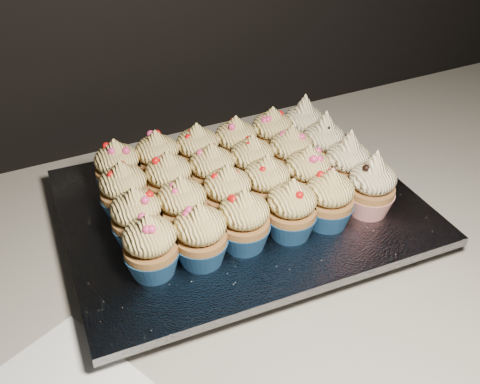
{
  "coord_description": "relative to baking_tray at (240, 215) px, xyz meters",
  "views": [
    {
      "loc": [
        -0.15,
        1.2,
        1.37
      ],
      "look_at": [
        0.11,
        1.73,
        0.95
      ],
      "focal_mm": 40.0,
      "sensor_mm": 36.0,
      "label": 1
    }
  ],
  "objects": [
    {
      "name": "worktop",
      "position": [
        -0.11,
        -0.03,
        -0.03
      ],
      "size": [
        2.44,
        0.64,
        0.04
      ],
      "primitive_type": "cube",
      "color": "beige",
      "rests_on": "cabinet"
    },
    {
      "name": "baking_tray",
      "position": [
        0.0,
        0.0,
        0.0
      ],
      "size": [
        0.45,
        0.35,
        0.02
      ],
      "primitive_type": "cube",
      "rotation": [
        0.0,
        0.0,
        -0.06
      ],
      "color": "black",
      "rests_on": "worktop"
    },
    {
      "name": "foil_lining",
      "position": [
        0.0,
        0.0,
        0.02
      ],
      "size": [
        0.49,
        0.39,
        0.01
      ],
      "primitive_type": "cube",
      "rotation": [
        0.0,
        0.0,
        -0.06
      ],
      "color": "silver",
      "rests_on": "baking_tray"
    },
    {
      "name": "cupcake_0",
      "position": [
        -0.15,
        -0.08,
        0.06
      ],
      "size": [
        0.06,
        0.06,
        0.08
      ],
      "color": "navy",
      "rests_on": "foil_lining"
    },
    {
      "name": "cupcake_1",
      "position": [
        -0.09,
        -0.08,
        0.06
      ],
      "size": [
        0.06,
        0.06,
        0.08
      ],
      "color": "navy",
      "rests_on": "foil_lining"
    },
    {
      "name": "cupcake_2",
      "position": [
        -0.04,
        -0.08,
        0.06
      ],
      "size": [
        0.06,
        0.06,
        0.08
      ],
      "color": "navy",
      "rests_on": "foil_lining"
    },
    {
      "name": "cupcake_3",
      "position": [
        0.03,
        -0.09,
        0.06
      ],
      "size": [
        0.06,
        0.06,
        0.08
      ],
      "color": "navy",
      "rests_on": "foil_lining"
    },
    {
      "name": "cupcake_4",
      "position": [
        0.08,
        -0.09,
        0.06
      ],
      "size": [
        0.06,
        0.06,
        0.08
      ],
      "color": "navy",
      "rests_on": "foil_lining"
    },
    {
      "name": "cupcake_5",
      "position": [
        0.14,
        -0.09,
        0.06
      ],
      "size": [
        0.06,
        0.06,
        0.1
      ],
      "color": "red",
      "rests_on": "foil_lining"
    },
    {
      "name": "cupcake_6",
      "position": [
        -0.15,
        -0.02,
        0.06
      ],
      "size": [
        0.06,
        0.06,
        0.08
      ],
      "color": "navy",
      "rests_on": "foil_lining"
    },
    {
      "name": "cupcake_7",
      "position": [
        -0.09,
        -0.02,
        0.06
      ],
      "size": [
        0.06,
        0.06,
        0.08
      ],
      "color": "navy",
      "rests_on": "foil_lining"
    },
    {
      "name": "cupcake_8",
      "position": [
        -0.03,
        -0.03,
        0.06
      ],
      "size": [
        0.06,
        0.06,
        0.08
      ],
      "color": "navy",
      "rests_on": "foil_lining"
    },
    {
      "name": "cupcake_9",
      "position": [
        0.02,
        -0.03,
        0.06
      ],
      "size": [
        0.06,
        0.06,
        0.08
      ],
      "color": "navy",
      "rests_on": "foil_lining"
    },
    {
      "name": "cupcake_10",
      "position": [
        0.08,
        -0.03,
        0.06
      ],
      "size": [
        0.06,
        0.06,
        0.08
      ],
      "color": "navy",
      "rests_on": "foil_lining"
    },
    {
      "name": "cupcake_11",
      "position": [
        0.14,
        -0.04,
        0.06
      ],
      "size": [
        0.06,
        0.06,
        0.1
      ],
      "color": "red",
      "rests_on": "foil_lining"
    },
    {
      "name": "cupcake_12",
      "position": [
        -0.15,
        0.04,
        0.06
      ],
      "size": [
        0.06,
        0.06,
        0.08
      ],
      "color": "navy",
      "rests_on": "foil_lining"
    },
    {
      "name": "cupcake_13",
      "position": [
        -0.09,
        0.04,
        0.06
      ],
      "size": [
        0.06,
        0.06,
        0.08
      ],
      "color": "navy",
      "rests_on": "foil_lining"
    },
    {
      "name": "cupcake_14",
      "position": [
        -0.03,
        0.03,
        0.06
      ],
      "size": [
        0.06,
        0.06,
        0.08
      ],
      "color": "navy",
      "rests_on": "foil_lining"
    },
    {
      "name": "cupcake_15",
      "position": [
        0.03,
        0.03,
        0.06
      ],
      "size": [
        0.06,
        0.06,
        0.08
      ],
      "color": "navy",
      "rests_on": "foil_lining"
    },
    {
      "name": "cupcake_16",
      "position": [
        0.09,
        0.02,
        0.06
      ],
      "size": [
        0.06,
        0.06,
        0.08
      ],
      "color": "navy",
      "rests_on": "foil_lining"
    },
    {
      "name": "cupcake_17",
      "position": [
        0.15,
        0.02,
        0.06
      ],
      "size": [
        0.06,
        0.06,
        0.1
      ],
      "color": "red",
      "rests_on": "foil_lining"
    },
    {
      "name": "cupcake_18",
      "position": [
        -0.14,
        0.09,
        0.06
      ],
      "size": [
        0.06,
        0.06,
        0.08
      ],
      "color": "navy",
      "rests_on": "foil_lining"
    },
    {
      "name": "cupcake_19",
      "position": [
        -0.08,
        0.09,
        0.06
      ],
      "size": [
        0.06,
        0.06,
        0.08
      ],
      "color": "navy",
      "rests_on": "foil_lining"
    },
    {
      "name": "cupcake_20",
      "position": [
        -0.02,
        0.09,
        0.06
      ],
      "size": [
        0.06,
        0.06,
        0.08
      ],
      "color": "navy",
      "rests_on": "foil_lining"
    },
    {
      "name": "cupcake_21",
      "position": [
        0.03,
        0.08,
        0.06
      ],
      "size": [
        0.06,
        0.06,
        0.08
      ],
      "color": "navy",
      "rests_on": "foil_lining"
    },
    {
      "name": "cupcake_22",
      "position": [
        0.09,
        0.08,
        0.06
      ],
      "size": [
        0.06,
        0.06,
        0.08
      ],
      "color": "navy",
      "rests_on": "foil_lining"
    },
    {
      "name": "cupcake_23",
      "position": [
        0.15,
        0.08,
        0.06
      ],
      "size": [
        0.06,
        0.06,
        0.1
      ],
      "color": "red",
      "rests_on": "foil_lining"
    }
  ]
}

